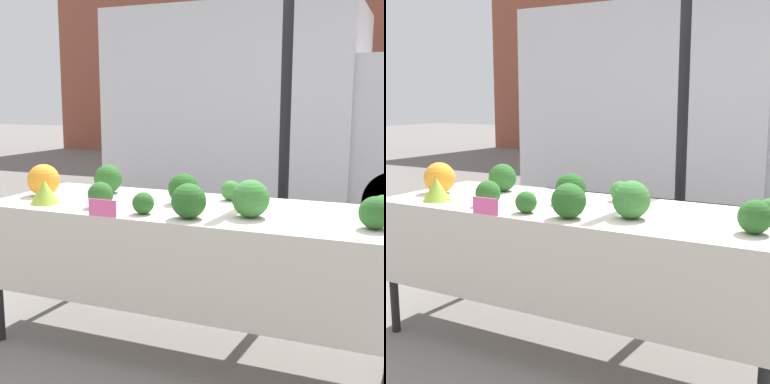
# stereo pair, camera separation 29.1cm
# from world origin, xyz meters

# --- Properties ---
(ground_plane) EXTENTS (40.00, 40.00, 0.00)m
(ground_plane) POSITION_xyz_m (0.00, 0.00, 0.00)
(ground_plane) COLOR slate
(tent_pole) EXTENTS (0.07, 0.07, 2.69)m
(tent_pole) POSITION_xyz_m (0.31, 0.82, 1.34)
(tent_pole) COLOR black
(tent_pole) RESTS_ON ground_plane
(parked_truck) EXTENTS (4.17, 1.97, 2.46)m
(parked_truck) POSITION_xyz_m (-0.59, 4.04, 1.30)
(parked_truck) COLOR silver
(parked_truck) RESTS_ON ground_plane
(market_table) EXTENTS (2.27, 0.83, 0.82)m
(market_table) POSITION_xyz_m (0.00, -0.07, 0.73)
(market_table) COLOR beige
(market_table) RESTS_ON ground_plane
(orange_cauliflower) EXTENTS (0.19, 0.19, 0.19)m
(orange_cauliflower) POSITION_xyz_m (-0.96, -0.05, 0.92)
(orange_cauliflower) COLOR orange
(orange_cauliflower) RESTS_ON market_table
(romanesco_head) EXTENTS (0.17, 0.17, 0.13)m
(romanesco_head) POSITION_xyz_m (-0.79, -0.25, 0.89)
(romanesco_head) COLOR #93B238
(romanesco_head) RESTS_ON market_table
(broccoli_head_0) EXTENTS (0.18, 0.18, 0.18)m
(broccoli_head_0) POSITION_xyz_m (-0.65, 0.19, 0.91)
(broccoli_head_0) COLOR #285B23
(broccoli_head_0) RESTS_ON market_table
(broccoli_head_1) EXTENTS (0.12, 0.12, 0.12)m
(broccoli_head_1) POSITION_xyz_m (0.14, 0.25, 0.88)
(broccoli_head_1) COLOR #387533
(broccoli_head_1) RESTS_ON market_table
(broccoli_head_2) EXTENTS (0.17, 0.17, 0.17)m
(broccoli_head_2) POSITION_xyz_m (-0.07, 0.05, 0.91)
(broccoli_head_2) COLOR #23511E
(broccoli_head_2) RESTS_ON market_table
(broccoli_head_3) EXTENTS (0.14, 0.14, 0.14)m
(broccoli_head_3) POSITION_xyz_m (-0.45, -0.22, 0.89)
(broccoli_head_3) COLOR #285B23
(broccoli_head_3) RESTS_ON market_table
(broccoli_head_4) EXTENTS (0.11, 0.11, 0.11)m
(broccoli_head_4) POSITION_xyz_m (0.98, 0.13, 0.88)
(broccoli_head_4) COLOR #336B2D
(broccoli_head_4) RESTS_ON market_table
(broccoli_head_5) EXTENTS (0.11, 0.11, 0.11)m
(broccoli_head_5) POSITION_xyz_m (-0.15, -0.28, 0.88)
(broccoli_head_5) COLOR #285B23
(broccoli_head_5) RESTS_ON market_table
(broccoli_head_6) EXTENTS (0.15, 0.15, 0.15)m
(broccoli_head_6) POSITION_xyz_m (0.96, -0.15, 0.90)
(broccoli_head_6) COLOR #285B23
(broccoli_head_6) RESTS_ON market_table
(broccoli_head_7) EXTENTS (0.18, 0.18, 0.18)m
(broccoli_head_7) POSITION_xyz_m (0.10, -0.28, 0.91)
(broccoli_head_7) COLOR #285B23
(broccoli_head_7) RESTS_ON market_table
(broccoli_head_8) EXTENTS (0.19, 0.19, 0.19)m
(broccoli_head_8) POSITION_xyz_m (0.37, -0.13, 0.92)
(broccoli_head_8) COLOR #387533
(broccoli_head_8) RESTS_ON market_table
(price_sign) EXTENTS (0.16, 0.01, 0.09)m
(price_sign) POSITION_xyz_m (-0.32, -0.40, 0.86)
(price_sign) COLOR #F45B9E
(price_sign) RESTS_ON market_table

